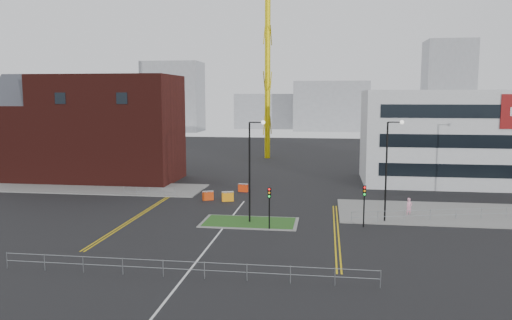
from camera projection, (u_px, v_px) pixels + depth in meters
The scene contains 27 objects.
ground at pixel (207, 249), 37.05m from camera, with size 200.00×200.00×0.00m, color black.
pavement_left at pixel (91, 188), 61.43m from camera, with size 28.00×8.00×0.12m, color slate.
pavement_right at pixel (465, 214), 47.73m from camera, with size 24.00×10.00×0.12m, color slate.
island_kerb at pixel (250, 222), 44.62m from camera, with size 8.60×4.60×0.08m, color slate.
grass_island at pixel (250, 222), 44.62m from camera, with size 8.00×4.00×0.12m, color #1F4D19.
brick_building at pixel (89, 129), 66.87m from camera, with size 24.20×10.07×14.24m.
office_block at pixel (462, 137), 64.06m from camera, with size 25.00×12.20×12.00m.
streetlamp_island at pixel (252, 163), 43.91m from camera, with size 1.46×0.36×9.18m.
streetlamp_right_near at pixel (389, 163), 44.20m from camera, with size 1.46×0.36×9.18m.
traffic_light_island at pixel (269, 200), 42.04m from camera, with size 0.28×0.33×3.65m.
traffic_light_right at pixel (364, 198), 42.89m from camera, with size 0.28×0.33×3.65m.
railing_front at pixel (184, 266), 31.06m from camera, with size 24.05×0.05×1.10m.
railing_left at pixel (149, 190), 56.16m from camera, with size 6.05×0.05×1.10m.
railing_right at pixel (456, 212), 45.39m from camera, with size 19.05×5.05×1.10m.
centre_line at pixel (213, 241), 39.01m from camera, with size 0.15×30.00×0.01m, color silver.
yellow_left_a at pixel (140, 214), 48.12m from camera, with size 0.12×24.00×0.01m, color gold.
yellow_left_b at pixel (143, 214), 48.08m from camera, with size 0.12×24.00×0.01m, color gold.
yellow_right_a at pixel (335, 232), 41.62m from camera, with size 0.12×20.00×0.01m, color gold.
yellow_right_b at pixel (338, 232), 41.58m from camera, with size 0.12×20.00×0.01m, color gold.
skyline_a at pixel (173, 97), 159.06m from camera, with size 18.00×12.00×22.00m, color gray.
skyline_b at pixel (331, 106), 162.30m from camera, with size 24.00×12.00×16.00m, color gray.
skyline_c at pixel (448, 87), 151.74m from camera, with size 14.00×12.00×28.00m, color gray.
skyline_d at pixel (279, 111), 174.88m from camera, with size 30.00×12.00×12.00m, color gray.
pedestrian at pixel (409, 207), 47.04m from camera, with size 0.64×0.42×1.74m, color #F8A1BC.
barrier_left at pixel (228, 196), 53.73m from camera, with size 1.32×0.83×1.05m.
barrier_mid at pixel (208, 195), 54.27m from camera, with size 1.25×0.85×1.01m.
barrier_right at pixel (243, 187), 59.05m from camera, with size 1.18×0.56×0.95m.
Camera 1 is at (8.68, -35.03, 11.28)m, focal length 35.00 mm.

